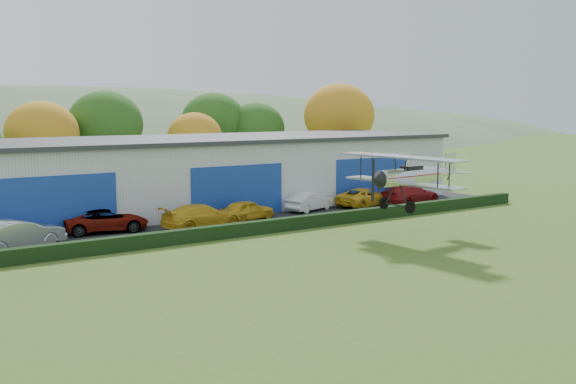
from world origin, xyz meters
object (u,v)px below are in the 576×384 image
car_5 (310,201)px  car_7 (410,194)px  car_3 (202,216)px  biplane (413,174)px  car_1 (18,234)px  hangar (201,172)px  car_4 (247,210)px  car_2 (106,221)px  car_6 (365,197)px

car_5 → car_7: car_7 is taller
car_3 → biplane: bearing=-140.6°
car_1 → hangar: bearing=-80.8°
car_4 → biplane: 11.72m
car_2 → car_7: size_ratio=0.91×
car_4 → car_3: bearing=90.8°
car_1 → car_3: bearing=-110.7°
car_4 → biplane: size_ratio=0.48×
car_6 → car_4: bearing=78.8°
car_1 → biplane: bearing=-135.6°
hangar → car_4: size_ratio=10.16×
car_1 → car_4: 14.47m
car_6 → car_7: (3.57, -1.13, 0.09)m
car_2 → car_7: bearing=-87.3°
car_1 → biplane: 21.93m
car_2 → biplane: (14.43, -11.14, 2.99)m
car_4 → car_5: (5.81, 0.94, 0.00)m
car_1 → car_4: car_1 is taller
car_1 → car_2: 5.77m
car_4 → car_6: size_ratio=0.80×
car_4 → car_7: size_ratio=0.74×
car_3 → car_7: bearing=-95.2°
car_3 → car_5: size_ratio=1.26×
car_3 → biplane: size_ratio=0.62×
hangar → biplane: (5.17, -17.55, 1.07)m
car_7 → car_1: bearing=83.3°
car_5 → car_6: car_6 is taller
car_1 → car_5: 20.33m
car_1 → car_2: bearing=-89.3°
car_3 → car_5: bearing=-84.5°
car_1 → car_5: (20.24, 1.93, -0.12)m
car_2 → car_6: car_6 is taller
hangar → car_7: 16.32m
car_3 → car_5: car_3 is taller
car_2 → car_4: 9.15m
car_6 → car_1: bearing=80.1°
car_1 → car_7: (28.49, 0.16, -0.02)m
car_2 → car_7: car_7 is taller
car_1 → car_2: car_1 is taller
car_2 → car_3: (5.38, -2.07, 0.07)m
hangar → biplane: size_ratio=4.85×
car_4 → car_5: bearing=-93.9°
hangar → car_6: size_ratio=8.09×
car_5 → car_4: bearing=82.0°
car_3 → car_7: (17.76, 0.09, 0.03)m
hangar → biplane: bearing=-73.6°
car_6 → car_7: 3.75m
car_6 → car_7: size_ratio=0.93×
car_1 → car_4: bearing=-107.2°
hangar → car_5: bearing=-49.7°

